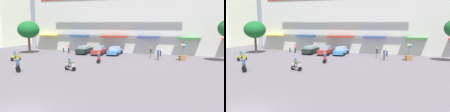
{
  "view_description": "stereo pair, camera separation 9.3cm",
  "coord_description": "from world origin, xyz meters",
  "views": [
    {
      "loc": [
        9.82,
        -10.58,
        5.62
      ],
      "look_at": [
        1.51,
        14.37,
        1.71
      ],
      "focal_mm": 36.16,
      "sensor_mm": 36.0,
      "label": 1
    },
    {
      "loc": [
        9.91,
        -10.55,
        5.62
      ],
      "look_at": [
        1.51,
        14.37,
        1.71
      ],
      "focal_mm": 36.16,
      "sensor_mm": 36.0,
      "label": 2
    }
  ],
  "objects": [
    {
      "name": "ground_plane",
      "position": [
        0.0,
        13.0,
        0.0
      ],
      "size": [
        128.0,
        128.0,
        0.0
      ],
      "primitive_type": "plane",
      "color": "#605A61"
    },
    {
      "name": "colonial_building",
      "position": [
        -0.0,
        35.22,
        9.37
      ],
      "size": [
        41.44,
        14.4,
        21.08
      ],
      "color": "silver",
      "rests_on": "ground"
    },
    {
      "name": "flank_building_left",
      "position": [
        -33.83,
        34.48,
        6.43
      ],
      "size": [
        8.94,
        10.19,
        12.85
      ],
      "color": "white",
      "rests_on": "ground"
    },
    {
      "name": "plaza_tree_0",
      "position": [
        -17.78,
        23.93,
        4.31
      ],
      "size": [
        3.79,
        3.98,
        5.89
      ],
      "color": "brown",
      "rests_on": "ground"
    },
    {
      "name": "parked_car_0",
      "position": [
        -7.73,
        26.33,
        0.75
      ],
      "size": [
        2.34,
        4.14,
        1.47
      ],
      "color": "black",
      "rests_on": "ground"
    },
    {
      "name": "parked_car_1",
      "position": [
        -4.75,
        26.05,
        0.77
      ],
      "size": [
        2.46,
        4.35,
        1.54
      ],
      "color": "#AA3032",
      "rests_on": "ground"
    },
    {
      "name": "parked_car_2",
      "position": [
        -2.12,
        26.81,
        0.73
      ],
      "size": [
        2.39,
        4.47,
        1.44
      ],
      "color": "#4488CE",
      "rests_on": "ground"
    },
    {
      "name": "scooter_rider_1",
      "position": [
        -14.23,
        16.24,
        0.61
      ],
      "size": [
        0.82,
        1.44,
        1.51
      ],
      "color": "black",
      "rests_on": "ground"
    },
    {
      "name": "scooter_rider_3",
      "position": [
        -1.86,
        18.54,
        0.63
      ],
      "size": [
        0.9,
        1.46,
        1.55
      ],
      "color": "black",
      "rests_on": "ground"
    },
    {
      "name": "scooter_rider_4",
      "position": [
        -8.56,
        10.22,
        0.64
      ],
      "size": [
        1.3,
        1.32,
        1.53
      ],
      "color": "black",
      "rests_on": "ground"
    },
    {
      "name": "scooter_rider_5",
      "position": [
        -3.12,
        12.61,
        0.61
      ],
      "size": [
        1.43,
        0.9,
        1.5
      ],
      "color": "black",
      "rests_on": "ground"
    },
    {
      "name": "pedestrian_0",
      "position": [
        5.81,
        23.42,
        0.97
      ],
      "size": [
        0.42,
        0.42,
        1.69
      ],
      "color": "brown",
      "rests_on": "ground"
    },
    {
      "name": "pedestrian_1",
      "position": [
        5.72,
        27.73,
        1.0
      ],
      "size": [
        0.45,
        0.45,
        1.72
      ],
      "color": "#181C4E",
      "rests_on": "ground"
    },
    {
      "name": "pedestrian_2",
      "position": [
        -11.0,
        26.43,
        0.94
      ],
      "size": [
        0.53,
        0.53,
        1.66
      ],
      "color": "black",
      "rests_on": "ground"
    },
    {
      "name": "pedestrian_3",
      "position": [
        4.43,
        25.25,
        0.96
      ],
      "size": [
        0.42,
        0.42,
        1.65
      ],
      "color": "#7E7253",
      "rests_on": "ground"
    },
    {
      "name": "pedestrian_4",
      "position": [
        -12.48,
        27.07,
        0.96
      ],
      "size": [
        0.37,
        0.37,
        1.65
      ],
      "color": "#12272B",
      "rests_on": "ground"
    },
    {
      "name": "balloon_vendor_cart",
      "position": [
        9.32,
        24.24,
        1.15
      ],
      "size": [
        1.08,
        0.97,
        2.47
      ],
      "color": "#98683E",
      "rests_on": "ground"
    }
  ]
}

